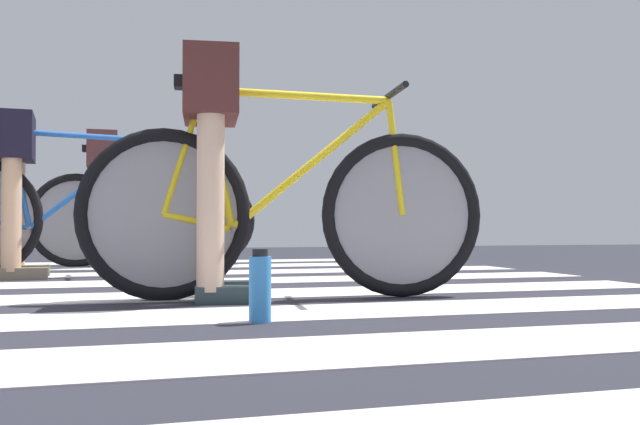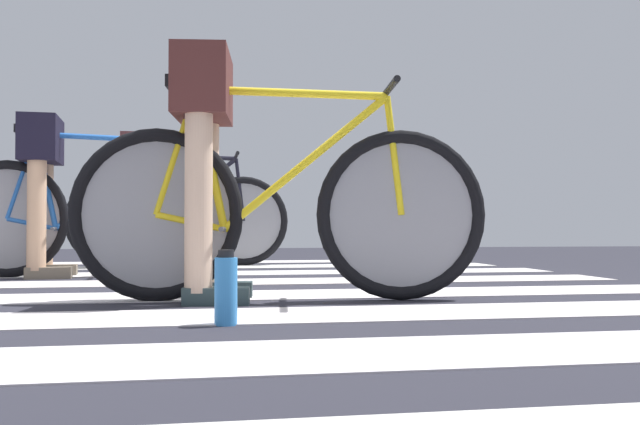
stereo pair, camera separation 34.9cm
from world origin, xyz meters
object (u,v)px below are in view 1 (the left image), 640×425
Objects in this scene: bicycle_3_of_3 at (145,217)px; cyclist_3_of_3 at (103,180)px; cyclist_1_of_3 at (212,140)px; cyclist_2_of_3 at (15,172)px; bicycle_1_of_3 at (285,208)px; water_bottle at (260,288)px; bicycle_2_of_3 at (70,214)px.

bicycle_3_of_3 is 0.42m from cyclist_3_of_3.
cyclist_2_of_3 is (-0.98, 1.57, -0.03)m from cyclist_1_of_3.
cyclist_3_of_3 is (-0.51, 2.69, 0.00)m from cyclist_1_of_3.
water_bottle is (-0.24, -0.69, -0.27)m from bicycle_1_of_3.
bicycle_1_of_3 is at bearing 70.77° from water_bottle.
water_bottle is at bearing -85.51° from bicycle_3_of_3.
bicycle_2_of_3 is 1.77× the size of cyclist_2_of_3.
bicycle_1_of_3 is 1.68× the size of cyclist_1_of_3.
bicycle_2_of_3 is 1.00× the size of bicycle_3_of_3.
cyclist_1_of_3 is at bearing -85.78° from bicycle_3_of_3.
bicycle_2_of_3 is 0.40m from cyclist_2_of_3.
cyclist_1_of_3 is 2.74m from cyclist_3_of_3.
bicycle_1_of_3 is 0.42m from cyclist_1_of_3.
cyclist_2_of_3 reaches higher than bicycle_2_of_3.
bicycle_1_of_3 is 7.37× the size of water_bottle.
bicycle_3_of_3 is (-0.50, 2.73, 0.00)m from bicycle_1_of_3.
cyclist_2_of_3 reaches higher than bicycle_3_of_3.
bicycle_2_of_3 is at bearing 0.00° from cyclist_2_of_3.
cyclist_1_of_3 is 4.39× the size of water_bottle.
bicycle_2_of_3 is (-0.98, 1.63, 0.00)m from bicycle_1_of_3.
water_bottle is (0.57, -3.42, -0.56)m from cyclist_3_of_3.
bicycle_3_of_3 is 3.44m from water_bottle.
bicycle_3_of_3 is at bearing 106.76° from bicycle_1_of_3.
bicycle_1_of_3 is 1.00× the size of bicycle_2_of_3.
bicycle_2_of_3 reaches higher than water_bottle.
cyclist_2_of_3 is at bearing -180.00° from bicycle_2_of_3.
bicycle_3_of_3 is at bearing 100.43° from cyclist_1_of_3.
bicycle_2_of_3 is 1.20m from bicycle_3_of_3.
bicycle_3_of_3 reaches higher than water_bottle.
cyclist_2_of_3 is 4.18× the size of water_bottle.
cyclist_2_of_3 is 1.39m from bicycle_3_of_3.
cyclist_3_of_3 is (-0.82, 2.73, 0.28)m from bicycle_1_of_3.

